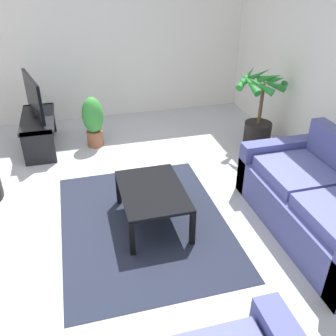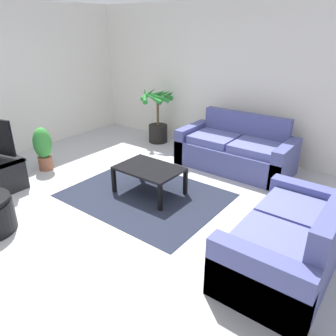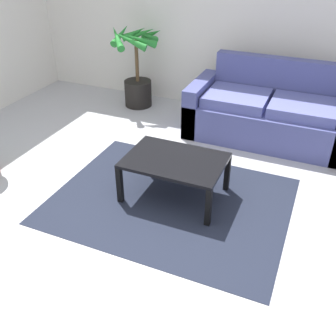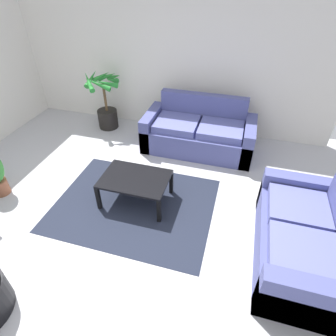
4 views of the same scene
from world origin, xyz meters
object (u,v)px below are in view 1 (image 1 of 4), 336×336
Objects in this scene: tv_stand at (39,128)px; tv at (33,96)px; potted_palm at (259,114)px; potted_plant_small at (93,120)px; coffee_table at (152,193)px; couch_main at (322,206)px.

tv reaches higher than tv_stand.
tv_stand is at bearing -104.32° from potted_palm.
potted_plant_small is at bearing 79.46° from tv_stand.
tv reaches higher than coffee_table.
potted_palm is 1.52× the size of potted_plant_small.
couch_main is 1.95m from potted_palm.
potted_plant_small is (0.14, 0.76, 0.09)m from tv_stand.
coffee_table is 0.81× the size of potted_palm.
tv reaches higher than couch_main.
potted_plant_small is at bearing -105.55° from potted_palm.
potted_palm is at bearing 172.20° from couch_main.
potted_palm is at bearing 75.66° from tv.
tv is 0.83× the size of potted_palm.
potted_palm is 2.38m from potted_plant_small.
couch_main is at bearing 45.91° from tv.
couch_main is 2.56× the size of potted_plant_small.
potted_palm is (0.78, 3.05, -0.28)m from tv.
couch_main reaches higher than potted_plant_small.
tv_stand is 3.15m from potted_palm.
tv is at bearing 104.25° from tv_stand.
potted_palm is at bearing 125.73° from coffee_table.
couch_main is at bearing 45.95° from tv_stand.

